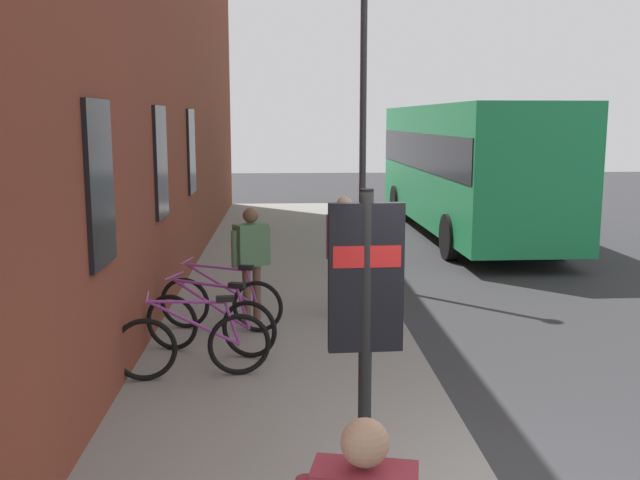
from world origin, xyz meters
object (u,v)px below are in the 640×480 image
at_px(transit_info_sign, 366,298).
at_px(city_bus, 465,162).
at_px(street_lamp, 363,105).
at_px(bicycle_by_door, 210,323).
at_px(pedestrian_by_facade, 251,252).
at_px(bicycle_under_window, 193,344).
at_px(bicycle_end_of_row, 221,303).
at_px(pedestrian_near_bus, 344,244).

distance_m(transit_info_sign, city_bus, 14.12).
bearing_deg(street_lamp, bicycle_by_door, 151.01).
distance_m(transit_info_sign, pedestrian_by_facade, 5.27).
xyz_separation_m(bicycle_under_window, city_bus, (10.73, -5.75, 1.41)).
distance_m(bicycle_end_of_row, street_lamp, 4.79).
xyz_separation_m(city_bus, street_lamp, (-5.67, 3.30, 1.33)).
bearing_deg(bicycle_under_window, pedestrian_near_bus, -37.20).
bearing_deg(city_bus, pedestrian_near_bus, 154.96).
xyz_separation_m(bicycle_under_window, pedestrian_by_facade, (2.36, -0.56, 0.62)).
bearing_deg(bicycle_under_window, bicycle_end_of_row, -4.86).
relative_size(city_bus, street_lamp, 1.99).
distance_m(bicycle_end_of_row, city_bus, 10.57).
xyz_separation_m(bicycle_by_door, bicycle_end_of_row, (1.02, -0.05, -0.00)).
xyz_separation_m(bicycle_end_of_row, transit_info_sign, (-4.64, -1.46, 1.21)).
relative_size(bicycle_under_window, pedestrian_near_bus, 0.99).
height_order(bicycle_by_door, pedestrian_near_bus, pedestrian_near_bus).
relative_size(bicycle_under_window, bicycle_end_of_row, 1.02).
height_order(city_bus, pedestrian_near_bus, city_bus).
height_order(bicycle_under_window, transit_info_sign, transit_info_sign).
bearing_deg(pedestrian_near_bus, bicycle_by_door, 132.93).
distance_m(pedestrian_by_facade, street_lamp, 3.93).
bearing_deg(bicycle_end_of_row, pedestrian_near_bus, -69.56).
xyz_separation_m(bicycle_under_window, bicycle_by_door, (0.84, -0.11, 0.00)).
bearing_deg(transit_info_sign, street_lamp, -6.02).
xyz_separation_m(city_bus, pedestrian_by_facade, (-8.38, 5.19, -0.79)).
xyz_separation_m(bicycle_under_window, street_lamp, (5.07, -2.45, 2.74)).
relative_size(bicycle_under_window, pedestrian_by_facade, 1.07).
xyz_separation_m(pedestrian_near_bus, street_lamp, (2.54, -0.54, 2.04)).
xyz_separation_m(bicycle_by_door, transit_info_sign, (-3.62, -1.51, 1.21)).
height_order(city_bus, street_lamp, street_lamp).
distance_m(bicycle_by_door, pedestrian_near_bus, 2.56).
relative_size(bicycle_by_door, city_bus, 0.16).
bearing_deg(bicycle_by_door, bicycle_under_window, 172.57).
height_order(bicycle_under_window, bicycle_end_of_row, same).
distance_m(bicycle_end_of_row, pedestrian_near_bus, 2.00).
bearing_deg(bicycle_end_of_row, bicycle_by_door, 177.27).
relative_size(transit_info_sign, street_lamp, 0.45).
relative_size(bicycle_end_of_row, pedestrian_near_bus, 0.97).
relative_size(bicycle_under_window, bicycle_by_door, 1.04).
distance_m(bicycle_under_window, pedestrian_by_facade, 2.50).
distance_m(bicycle_under_window, pedestrian_near_bus, 3.24).
distance_m(bicycle_by_door, transit_info_sign, 4.10).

